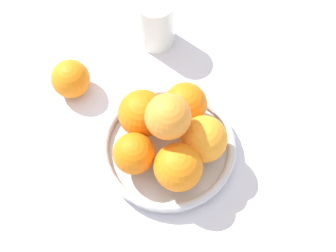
% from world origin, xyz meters
% --- Properties ---
extents(ground_plane, '(4.00, 4.00, 0.00)m').
position_xyz_m(ground_plane, '(0.00, 0.00, 0.00)').
color(ground_plane, silver).
extents(fruit_bowl, '(0.23, 0.23, 0.03)m').
position_xyz_m(fruit_bowl, '(0.00, 0.00, 0.02)').
color(fruit_bowl, silver).
rests_on(fruit_bowl, ground_plane).
extents(orange_pile, '(0.19, 0.19, 0.13)m').
position_xyz_m(orange_pile, '(0.00, 0.00, 0.08)').
color(orange_pile, orange).
rests_on(orange_pile, fruit_bowl).
extents(stray_orange, '(0.07, 0.07, 0.07)m').
position_xyz_m(stray_orange, '(-0.20, 0.08, 0.04)').
color(stray_orange, orange).
rests_on(stray_orange, ground_plane).
extents(drinking_glass, '(0.07, 0.07, 0.11)m').
position_xyz_m(drinking_glass, '(-0.08, 0.23, 0.05)').
color(drinking_glass, silver).
rests_on(drinking_glass, ground_plane).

